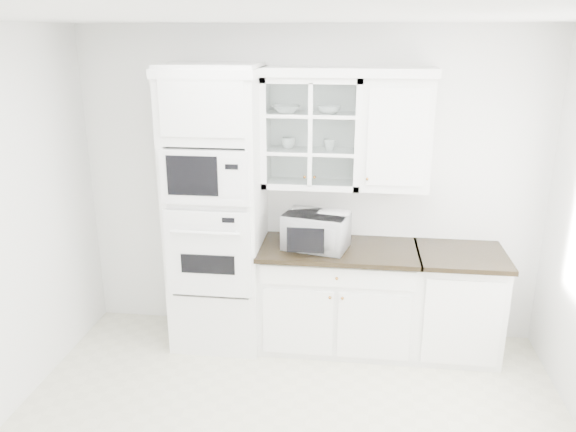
# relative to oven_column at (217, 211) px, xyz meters

# --- Properties ---
(room_shell) EXTENTS (4.00, 3.50, 2.70)m
(room_shell) POSITION_rel_oven_column_xyz_m (0.75, -0.99, 0.58)
(room_shell) COLOR white
(room_shell) RESTS_ON ground
(oven_column) EXTENTS (0.76, 0.68, 2.40)m
(oven_column) POSITION_rel_oven_column_xyz_m (0.00, 0.00, 0.00)
(oven_column) COLOR white
(oven_column) RESTS_ON ground
(base_cabinet_run) EXTENTS (1.32, 0.67, 0.92)m
(base_cabinet_run) POSITION_rel_oven_column_xyz_m (1.03, 0.03, -0.74)
(base_cabinet_run) COLOR white
(base_cabinet_run) RESTS_ON ground
(extra_base_cabinet) EXTENTS (0.72, 0.67, 0.92)m
(extra_base_cabinet) POSITION_rel_oven_column_xyz_m (2.03, 0.03, -0.74)
(extra_base_cabinet) COLOR white
(extra_base_cabinet) RESTS_ON ground
(upper_cabinet_glass) EXTENTS (0.80, 0.33, 0.90)m
(upper_cabinet_glass) POSITION_rel_oven_column_xyz_m (0.78, 0.17, 0.65)
(upper_cabinet_glass) COLOR white
(upper_cabinet_glass) RESTS_ON room_shell
(upper_cabinet_solid) EXTENTS (0.55, 0.33, 0.90)m
(upper_cabinet_solid) POSITION_rel_oven_column_xyz_m (1.46, 0.17, 0.65)
(upper_cabinet_solid) COLOR white
(upper_cabinet_solid) RESTS_ON room_shell
(crown_molding) EXTENTS (2.14, 0.38, 0.07)m
(crown_molding) POSITION_rel_oven_column_xyz_m (0.68, 0.14, 1.14)
(crown_molding) COLOR white
(crown_molding) RESTS_ON room_shell
(countertop_microwave) EXTENTS (0.59, 0.53, 0.30)m
(countertop_microwave) POSITION_rel_oven_column_xyz_m (0.84, 0.00, -0.13)
(countertop_microwave) COLOR white
(countertop_microwave) RESTS_ON base_cabinet_run
(bowl_a) EXTENTS (0.26, 0.26, 0.06)m
(bowl_a) POSITION_rel_oven_column_xyz_m (0.57, 0.17, 0.84)
(bowl_a) COLOR white
(bowl_a) RESTS_ON upper_cabinet_glass
(bowl_b) EXTENTS (0.20, 0.20, 0.06)m
(bowl_b) POSITION_rel_oven_column_xyz_m (0.92, 0.15, 0.84)
(bowl_b) COLOR white
(bowl_b) RESTS_ON upper_cabinet_glass
(cup_a) EXTENTS (0.14, 0.14, 0.09)m
(cup_a) POSITION_rel_oven_column_xyz_m (0.58, 0.18, 0.56)
(cup_a) COLOR white
(cup_a) RESTS_ON upper_cabinet_glass
(cup_b) EXTENTS (0.11, 0.11, 0.09)m
(cup_b) POSITION_rel_oven_column_xyz_m (0.93, 0.16, 0.56)
(cup_b) COLOR white
(cup_b) RESTS_ON upper_cabinet_glass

